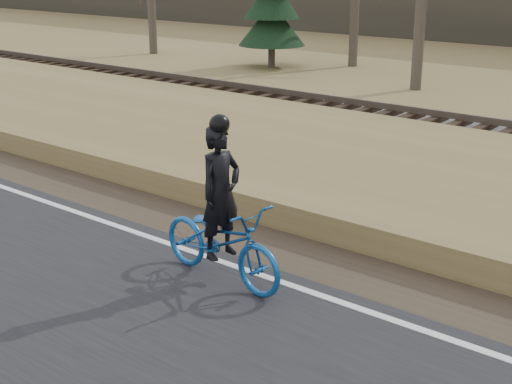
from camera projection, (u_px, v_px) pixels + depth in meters
The scene contains 7 objects.
ground at pixel (91, 228), 11.45m from camera, with size 120.00×120.00×0.00m, color olive.
edge_line at pixel (101, 220), 11.57m from camera, with size 120.00×0.12×0.01m, color silver.
shoulder at pixel (147, 207), 12.33m from camera, with size 120.00×1.60×0.04m, color #473A2B.
embankment at pixel (255, 159), 14.48m from camera, with size 120.00×5.00×0.44m, color olive.
ballast at pixel (353, 126), 17.29m from camera, with size 120.00×3.00×0.45m, color slate.
railroad at pixel (354, 114), 17.19m from camera, with size 120.00×2.40×0.29m.
cyclist at pixel (221, 230), 9.26m from camera, with size 2.16×0.91×2.24m.
Camera 1 is at (8.77, -6.66, 4.15)m, focal length 50.00 mm.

